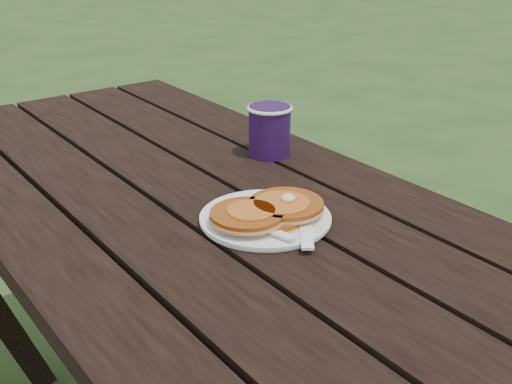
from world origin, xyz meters
TOP-DOWN VIEW (x-y plane):
  - picnic_table at (0.00, 0.00)m, footprint 1.36×1.80m
  - plate at (0.04, -0.10)m, footprint 0.27×0.27m
  - pancake_stack at (0.03, -0.11)m, footprint 0.21×0.14m
  - knife at (0.07, -0.17)m, footprint 0.12×0.16m
  - fork at (-0.00, -0.15)m, footprint 0.07×0.16m
  - coffee_cup at (0.24, 0.15)m, footprint 0.10×0.10m

SIDE VIEW (x-z plane):
  - picnic_table at x=0.00m, z-range -0.01..0.74m
  - plate at x=0.04m, z-range 0.75..0.76m
  - knife at x=0.07m, z-range 0.76..0.76m
  - fork at x=0.00m, z-range 0.77..0.77m
  - pancake_stack at x=0.03m, z-range 0.76..0.79m
  - coffee_cup at x=0.24m, z-range 0.76..0.87m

